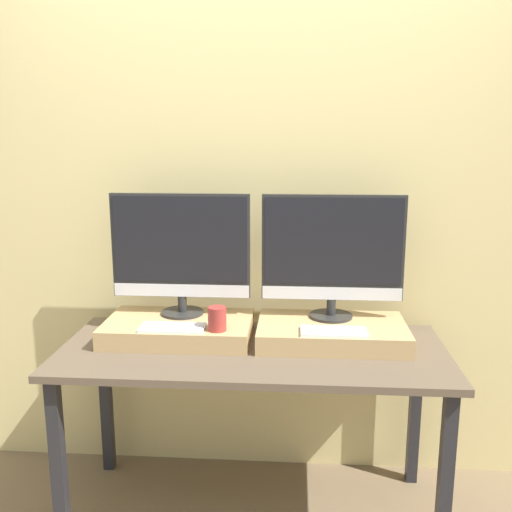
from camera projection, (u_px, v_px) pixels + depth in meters
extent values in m
cube|color=#DBC684|center=(260.00, 210.00, 2.69)|extent=(8.00, 0.04, 2.60)
cube|color=brown|center=(253.00, 351.00, 2.40)|extent=(1.62, 0.69, 0.03)
cube|color=#232328|center=(58.00, 465.00, 2.25)|extent=(0.05, 0.05, 0.74)
cube|color=#232328|center=(445.00, 482.00, 2.14)|extent=(0.05, 0.05, 0.74)
cube|color=#232328|center=(106.00, 399.00, 2.81)|extent=(0.05, 0.05, 0.74)
cube|color=#232328|center=(415.00, 410.00, 2.70)|extent=(0.05, 0.05, 0.74)
cube|color=tan|center=(179.00, 329.00, 2.50)|extent=(0.64, 0.38, 0.08)
cylinder|color=#282828|center=(183.00, 312.00, 2.58)|extent=(0.19, 0.19, 0.01)
cylinder|color=#282828|center=(182.00, 304.00, 2.57)|extent=(0.04, 0.04, 0.07)
cube|color=#282828|center=(181.00, 246.00, 2.51)|extent=(0.62, 0.02, 0.46)
cube|color=black|center=(180.00, 240.00, 2.49)|extent=(0.59, 0.00, 0.38)
cube|color=silver|center=(181.00, 291.00, 2.54)|extent=(0.61, 0.00, 0.06)
cube|color=silver|center=(173.00, 328.00, 2.37)|extent=(0.27, 0.12, 0.01)
cube|color=silver|center=(172.00, 326.00, 2.37)|extent=(0.26, 0.11, 0.00)
cylinder|color=#9E332D|center=(217.00, 319.00, 2.35)|extent=(0.08, 0.08, 0.10)
cube|color=tan|center=(332.00, 333.00, 2.46)|extent=(0.64, 0.38, 0.08)
cylinder|color=#282828|center=(331.00, 316.00, 2.53)|extent=(0.19, 0.19, 0.01)
cylinder|color=#282828|center=(331.00, 307.00, 2.52)|extent=(0.04, 0.04, 0.07)
cube|color=#282828|center=(333.00, 248.00, 2.47)|extent=(0.62, 0.02, 0.46)
cube|color=black|center=(333.00, 242.00, 2.45)|extent=(0.59, 0.00, 0.38)
cube|color=silver|center=(332.00, 293.00, 2.50)|extent=(0.61, 0.00, 0.06)
cube|color=silver|center=(334.00, 332.00, 2.33)|extent=(0.27, 0.12, 0.01)
cube|color=silver|center=(334.00, 330.00, 2.32)|extent=(0.26, 0.11, 0.00)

